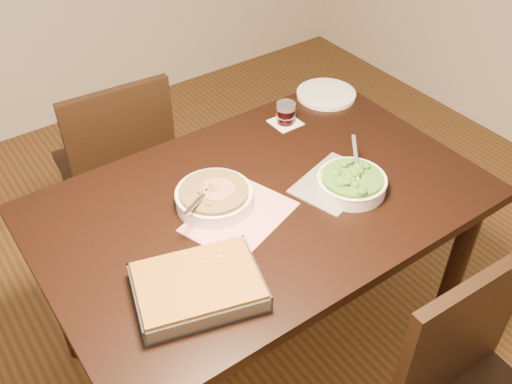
{
  "coord_description": "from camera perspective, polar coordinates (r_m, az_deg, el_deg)",
  "views": [
    {
      "loc": [
        -0.81,
        -1.1,
        1.93
      ],
      "look_at": [
        -0.03,
        -0.01,
        0.8
      ],
      "focal_mm": 40.0,
      "sensor_mm": 36.0,
      "label": 1
    }
  ],
  "objects": [
    {
      "name": "ground",
      "position": [
        2.37,
        0.49,
        -14.46
      ],
      "size": [
        4.0,
        4.0,
        0.0
      ],
      "primitive_type": "plane",
      "color": "#422613",
      "rests_on": "ground"
    },
    {
      "name": "table",
      "position": [
        1.87,
        0.6,
        -2.81
      ],
      "size": [
        1.4,
        0.9,
        0.75
      ],
      "color": "black",
      "rests_on": "ground"
    },
    {
      "name": "magazine_a",
      "position": [
        1.74,
        -1.63,
        -2.53
      ],
      "size": [
        0.38,
        0.33,
        0.01
      ],
      "primitive_type": "cube",
      "rotation": [
        0.0,
        0.0,
        0.33
      ],
      "color": "#B6344F",
      "rests_on": "table"
    },
    {
      "name": "wine_tumbler",
      "position": [
        2.13,
        3.0,
        7.93
      ],
      "size": [
        0.07,
        0.07,
        0.08
      ],
      "color": "black",
      "rests_on": "coaster"
    },
    {
      "name": "broccoli_bowl",
      "position": [
        1.85,
        9.53,
        0.97
      ],
      "size": [
        0.22,
        0.23,
        0.09
      ],
      "color": "white",
      "rests_on": "table"
    },
    {
      "name": "magazine_b",
      "position": [
        1.88,
        7.86,
        0.92
      ],
      "size": [
        0.31,
        0.26,
        0.0
      ],
      "primitive_type": "cube",
      "rotation": [
        0.0,
        0.0,
        0.28
      ],
      "color": "#27262E",
      "rests_on": "table"
    },
    {
      "name": "coaster",
      "position": [
        2.16,
        2.96,
        6.95
      ],
      "size": [
        0.1,
        0.1,
        0.0
      ],
      "primitive_type": "cube",
      "color": "white",
      "rests_on": "table"
    },
    {
      "name": "stew_bowl",
      "position": [
        1.77,
        -4.2,
        -0.48
      ],
      "size": [
        0.24,
        0.24,
        0.09
      ],
      "color": "white",
      "rests_on": "table"
    },
    {
      "name": "chair_far",
      "position": [
        2.43,
        -13.59,
        2.94
      ],
      "size": [
        0.45,
        0.45,
        0.9
      ],
      "rotation": [
        0.0,
        0.0,
        3.07
      ],
      "color": "black",
      "rests_on": "ground"
    },
    {
      "name": "dinner_plate",
      "position": [
        2.33,
        7.03,
        9.68
      ],
      "size": [
        0.24,
        0.24,
        0.02
      ],
      "primitive_type": "cylinder",
      "color": "white",
      "rests_on": "table"
    },
    {
      "name": "baking_dish",
      "position": [
        1.52,
        -5.82,
        -9.38
      ],
      "size": [
        0.39,
        0.33,
        0.06
      ],
      "rotation": [
        0.0,
        0.0,
        -0.28
      ],
      "color": "silver",
      "rests_on": "table"
    }
  ]
}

